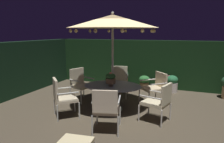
{
  "coord_description": "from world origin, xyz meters",
  "views": [
    {
      "loc": [
        1.9,
        -5.27,
        2.19
      ],
      "look_at": [
        -0.22,
        0.06,
        1.11
      ],
      "focal_mm": 34.33,
      "sensor_mm": 36.0,
      "label": 1
    }
  ],
  "objects_px": {
    "patio_chair_south": "(80,82)",
    "centerpiece_planter": "(111,78)",
    "patio_chair_northeast": "(159,100)",
    "potted_plant_left_far": "(144,82)",
    "patio_chair_north": "(106,107)",
    "potted_plant_left_near": "(122,78)",
    "patio_chair_southeast": "(119,79)",
    "patio_umbrella": "(113,21)",
    "patio_chair_east": "(156,86)",
    "patio_chair_southwest": "(62,95)",
    "potted_plant_back_left": "(172,83)",
    "ottoman_footrest": "(76,143)",
    "patio_dining_table": "(113,89)"
  },
  "relations": [
    {
      "from": "patio_chair_south",
      "to": "centerpiece_planter",
      "type": "bearing_deg",
      "value": -24.3
    },
    {
      "from": "patio_chair_northeast",
      "to": "potted_plant_left_far",
      "type": "bearing_deg",
      "value": 109.8
    },
    {
      "from": "patio_chair_north",
      "to": "potted_plant_left_near",
      "type": "relative_size",
      "value": 1.39
    },
    {
      "from": "patio_chair_southeast",
      "to": "potted_plant_left_near",
      "type": "relative_size",
      "value": 1.39
    },
    {
      "from": "centerpiece_planter",
      "to": "patio_chair_south",
      "type": "xyz_separation_m",
      "value": [
        -1.3,
        0.59,
        -0.35
      ]
    },
    {
      "from": "patio_umbrella",
      "to": "patio_chair_north",
      "type": "height_order",
      "value": "patio_umbrella"
    },
    {
      "from": "patio_chair_northeast",
      "to": "patio_chair_east",
      "type": "height_order",
      "value": "patio_chair_northeast"
    },
    {
      "from": "potted_plant_left_near",
      "to": "patio_umbrella",
      "type": "bearing_deg",
      "value": -76.96
    },
    {
      "from": "patio_chair_southeast",
      "to": "centerpiece_planter",
      "type": "bearing_deg",
      "value": -78.59
    },
    {
      "from": "patio_chair_southwest",
      "to": "potted_plant_back_left",
      "type": "xyz_separation_m",
      "value": [
        2.35,
        3.48,
        -0.26
      ]
    },
    {
      "from": "patio_chair_northeast",
      "to": "potted_plant_back_left",
      "type": "relative_size",
      "value": 1.59
    },
    {
      "from": "patio_chair_northeast",
      "to": "patio_chair_south",
      "type": "height_order",
      "value": "patio_chair_south"
    },
    {
      "from": "patio_chair_northeast",
      "to": "patio_chair_north",
      "type": "bearing_deg",
      "value": -134.46
    },
    {
      "from": "patio_chair_southwest",
      "to": "potted_plant_left_near",
      "type": "xyz_separation_m",
      "value": [
        0.43,
        3.46,
        -0.2
      ]
    },
    {
      "from": "ottoman_footrest",
      "to": "patio_umbrella",
      "type": "bearing_deg",
      "value": 96.98
    },
    {
      "from": "patio_chair_southwest",
      "to": "potted_plant_left_near",
      "type": "relative_size",
      "value": 1.42
    },
    {
      "from": "patio_umbrella",
      "to": "potted_plant_left_far",
      "type": "bearing_deg",
      "value": 82.89
    },
    {
      "from": "centerpiece_planter",
      "to": "potted_plant_left_far",
      "type": "distance_m",
      "value": 2.73
    },
    {
      "from": "patio_dining_table",
      "to": "patio_chair_south",
      "type": "relative_size",
      "value": 1.59
    },
    {
      "from": "patio_chair_northeast",
      "to": "patio_dining_table",
      "type": "bearing_deg",
      "value": 165.09
    },
    {
      "from": "potted_plant_left_far",
      "to": "ottoman_footrest",
      "type": "bearing_deg",
      "value": -90.13
    },
    {
      "from": "centerpiece_planter",
      "to": "potted_plant_back_left",
      "type": "bearing_deg",
      "value": 62.84
    },
    {
      "from": "patio_umbrella",
      "to": "patio_chair_east",
      "type": "xyz_separation_m",
      "value": [
        1.03,
        0.94,
        -1.87
      ]
    },
    {
      "from": "patio_chair_southeast",
      "to": "ottoman_footrest",
      "type": "bearing_deg",
      "value": -80.91
    },
    {
      "from": "patio_chair_northeast",
      "to": "centerpiece_planter",
      "type": "bearing_deg",
      "value": 169.91
    },
    {
      "from": "patio_umbrella",
      "to": "patio_chair_south",
      "type": "xyz_separation_m",
      "value": [
        -1.32,
        0.47,
        -1.86
      ]
    },
    {
      "from": "centerpiece_planter",
      "to": "patio_chair_northeast",
      "type": "xyz_separation_m",
      "value": [
        1.36,
        -0.24,
        -0.37
      ]
    },
    {
      "from": "patio_chair_southeast",
      "to": "ottoman_footrest",
      "type": "xyz_separation_m",
      "value": [
        0.61,
        -3.84,
        -0.26
      ]
    },
    {
      "from": "potted_plant_left_near",
      "to": "ottoman_footrest",
      "type": "bearing_deg",
      "value": -79.95
    },
    {
      "from": "potted_plant_back_left",
      "to": "patio_umbrella",
      "type": "bearing_deg",
      "value": -118.01
    },
    {
      "from": "potted_plant_left_near",
      "to": "potted_plant_back_left",
      "type": "bearing_deg",
      "value": 0.6
    },
    {
      "from": "potted_plant_back_left",
      "to": "patio_dining_table",
      "type": "bearing_deg",
      "value": -118.01
    },
    {
      "from": "patio_chair_north",
      "to": "patio_chair_northeast",
      "type": "xyz_separation_m",
      "value": [
        0.97,
        0.99,
        -0.03
      ]
    },
    {
      "from": "patio_dining_table",
      "to": "patio_umbrella",
      "type": "relative_size",
      "value": 0.6
    },
    {
      "from": "potted_plant_left_near",
      "to": "potted_plant_left_far",
      "type": "bearing_deg",
      "value": 1.89
    },
    {
      "from": "patio_umbrella",
      "to": "patio_chair_east",
      "type": "relative_size",
      "value": 2.8
    },
    {
      "from": "patio_umbrella",
      "to": "patio_chair_north",
      "type": "bearing_deg",
      "value": -74.12
    },
    {
      "from": "patio_dining_table",
      "to": "centerpiece_planter",
      "type": "distance_m",
      "value": 0.35
    },
    {
      "from": "potted_plant_left_far",
      "to": "patio_chair_southwest",
      "type": "bearing_deg",
      "value": -110.8
    },
    {
      "from": "patio_chair_east",
      "to": "potted_plant_left_near",
      "type": "bearing_deg",
      "value": 135.97
    },
    {
      "from": "centerpiece_planter",
      "to": "patio_umbrella",
      "type": "bearing_deg",
      "value": 84.01
    },
    {
      "from": "centerpiece_planter",
      "to": "patio_chair_southeast",
      "type": "relative_size",
      "value": 0.38
    },
    {
      "from": "patio_chair_southeast",
      "to": "potted_plant_left_far",
      "type": "relative_size",
      "value": 1.91
    },
    {
      "from": "patio_chair_southwest",
      "to": "ottoman_footrest",
      "type": "bearing_deg",
      "value": -48.88
    },
    {
      "from": "patio_chair_south",
      "to": "potted_plant_back_left",
      "type": "xyz_separation_m",
      "value": [
        2.65,
        2.04,
        -0.26
      ]
    },
    {
      "from": "centerpiece_planter",
      "to": "potted_plant_left_far",
      "type": "xyz_separation_m",
      "value": [
        0.33,
        2.64,
        -0.64
      ]
    },
    {
      "from": "centerpiece_planter",
      "to": "patio_chair_northeast",
      "type": "bearing_deg",
      "value": -10.09
    },
    {
      "from": "ottoman_footrest",
      "to": "potted_plant_left_far",
      "type": "relative_size",
      "value": 1.15
    },
    {
      "from": "centerpiece_planter",
      "to": "patio_chair_east",
      "type": "xyz_separation_m",
      "value": [
        1.04,
        1.05,
        -0.36
      ]
    },
    {
      "from": "patio_chair_northeast",
      "to": "potted_plant_left_far",
      "type": "xyz_separation_m",
      "value": [
        -1.04,
        2.88,
        -0.26
      ]
    }
  ]
}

